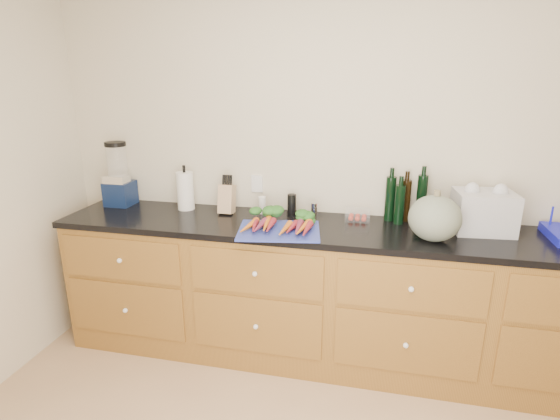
% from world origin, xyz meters
% --- Properties ---
extents(wall_back, '(4.10, 0.05, 2.60)m').
position_xyz_m(wall_back, '(0.00, 1.62, 1.30)').
color(wall_back, beige).
rests_on(wall_back, ground).
extents(cabinets, '(3.60, 0.64, 0.90)m').
position_xyz_m(cabinets, '(0.00, 1.30, 0.45)').
color(cabinets, brown).
rests_on(cabinets, ground).
extents(countertop, '(3.64, 0.62, 0.04)m').
position_xyz_m(countertop, '(0.00, 1.30, 0.92)').
color(countertop, black).
rests_on(countertop, cabinets).
extents(cutting_board, '(0.55, 0.45, 0.01)m').
position_xyz_m(cutting_board, '(-0.34, 1.14, 0.95)').
color(cutting_board, '#2B3A9D').
rests_on(cutting_board, countertop).
extents(carrots, '(0.44, 0.33, 0.06)m').
position_xyz_m(carrots, '(-0.34, 1.19, 0.98)').
color(carrots, orange).
rests_on(carrots, cutting_board).
extents(squash, '(0.30, 0.30, 0.27)m').
position_xyz_m(squash, '(0.56, 1.19, 1.07)').
color(squash, '#606C5A').
rests_on(squash, countertop).
extents(blender_appliance, '(0.18, 0.18, 0.46)m').
position_xyz_m(blender_appliance, '(-1.61, 1.46, 1.14)').
color(blender_appliance, '#0E1D42').
rests_on(blender_appliance, countertop).
extents(paper_towel, '(0.12, 0.12, 0.27)m').
position_xyz_m(paper_towel, '(-1.09, 1.46, 1.07)').
color(paper_towel, white).
rests_on(paper_towel, countertop).
extents(knife_block, '(0.10, 0.10, 0.20)m').
position_xyz_m(knife_block, '(-0.77, 1.44, 1.04)').
color(knife_block, tan).
rests_on(knife_block, countertop).
extents(grinder_salt, '(0.05, 0.05, 0.12)m').
position_xyz_m(grinder_salt, '(-0.53, 1.48, 1.00)').
color(grinder_salt, white).
rests_on(grinder_salt, countertop).
extents(grinder_pepper, '(0.06, 0.06, 0.15)m').
position_xyz_m(grinder_pepper, '(-0.33, 1.48, 1.01)').
color(grinder_pepper, black).
rests_on(grinder_pepper, countertop).
extents(canister_chrome, '(0.04, 0.04, 0.10)m').
position_xyz_m(canister_chrome, '(-0.17, 1.48, 0.99)').
color(canister_chrome, silver).
rests_on(canister_chrome, countertop).
extents(tomato_box, '(0.16, 0.13, 0.07)m').
position_xyz_m(tomato_box, '(0.12, 1.47, 0.98)').
color(tomato_box, white).
rests_on(tomato_box, countertop).
extents(bottles, '(0.26, 0.13, 0.31)m').
position_xyz_m(bottles, '(0.41, 1.51, 1.08)').
color(bottles, black).
rests_on(bottles, countertop).
extents(grocery_bag, '(0.36, 0.30, 0.25)m').
position_xyz_m(grocery_bag, '(0.87, 1.42, 1.06)').
color(grocery_bag, silver).
rests_on(grocery_bag, countertop).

